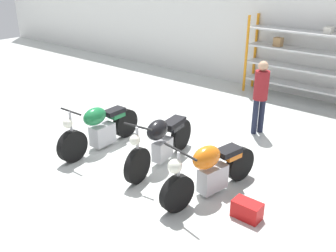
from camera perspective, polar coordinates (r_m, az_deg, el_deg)
ground_plane at (r=7.28m, az=-2.03°, el=-6.03°), size 30.00×30.00×0.00m
back_wall at (r=11.59m, az=18.32°, el=13.42°), size 30.00×0.08×3.60m
shelving_rack at (r=11.04m, az=21.90°, el=9.15°), size 3.94×0.63×2.25m
motorcycle_green at (r=7.89m, az=-10.33°, el=-0.36°), size 0.58×2.12×1.05m
motorcycle_black at (r=7.10m, az=-1.08°, el=-2.27°), size 0.62×2.19×1.08m
motorcycle_orange at (r=6.23m, az=6.41°, el=-6.68°), size 0.75×2.08×1.04m
person_browsing at (r=8.56m, az=13.95°, el=5.09°), size 0.42×0.42×1.68m
toolbox at (r=5.95m, az=11.94°, el=-12.39°), size 0.44×0.26×0.28m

